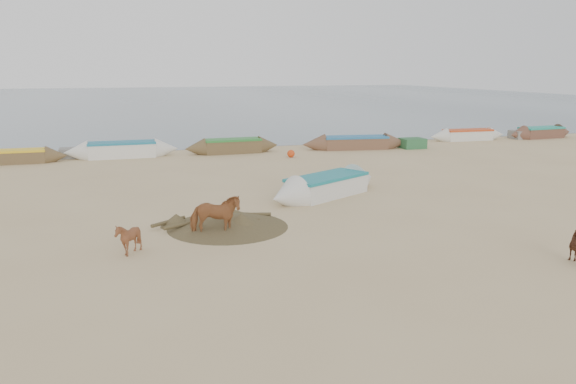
# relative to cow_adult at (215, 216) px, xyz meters

# --- Properties ---
(ground) EXTENTS (140.00, 140.00, 0.00)m
(ground) POSITION_rel_cow_adult_xyz_m (2.70, -2.86, -0.67)
(ground) COLOR tan
(ground) RESTS_ON ground
(sea) EXTENTS (160.00, 160.00, 0.00)m
(sea) POSITION_rel_cow_adult_xyz_m (2.70, 79.14, -0.66)
(sea) COLOR slate
(sea) RESTS_ON ground
(cow_adult) EXTENTS (1.73, 1.14, 1.34)m
(cow_adult) POSITION_rel_cow_adult_xyz_m (0.00, 0.00, 0.00)
(cow_adult) COLOR #985B31
(cow_adult) RESTS_ON ground
(calf_front) EXTENTS (0.98, 0.91, 0.95)m
(calf_front) POSITION_rel_cow_adult_xyz_m (-2.60, -0.94, -0.19)
(calf_front) COLOR brown
(calf_front) RESTS_ON ground
(near_canoe) EXTENTS (6.12, 4.26, 0.85)m
(near_canoe) POSITION_rel_cow_adult_xyz_m (5.35, 4.30, -0.25)
(near_canoe) COLOR silver
(near_canoe) RESTS_ON ground
(debris_pile) EXTENTS (4.66, 4.66, 0.44)m
(debris_pile) POSITION_rel_cow_adult_xyz_m (0.58, 0.97, -0.45)
(debris_pile) COLOR brown
(debris_pile) RESTS_ON ground
(waterline_canoes) EXTENTS (58.71, 3.47, 0.92)m
(waterline_canoes) POSITION_rel_cow_adult_xyz_m (1.30, 17.06, -0.25)
(waterline_canoes) COLOR brown
(waterline_canoes) RESTS_ON ground
(beach_clutter) EXTENTS (45.75, 4.46, 0.64)m
(beach_clutter) POSITION_rel_cow_adult_xyz_m (6.44, 16.45, -0.37)
(beach_clutter) COLOR #285A29
(beach_clutter) RESTS_ON ground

